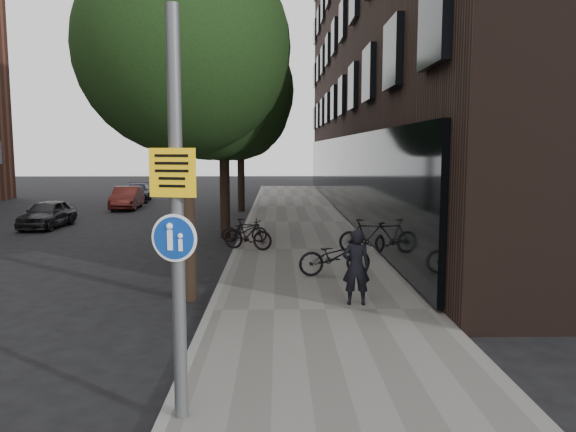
{
  "coord_description": "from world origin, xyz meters",
  "views": [
    {
      "loc": [
        -0.66,
        -7.3,
        3.23
      ],
      "look_at": [
        -0.48,
        2.97,
        2.0
      ],
      "focal_mm": 35.0,
      "sensor_mm": 36.0,
      "label": 1
    }
  ],
  "objects_px": {
    "signpost": "(177,217)",
    "parked_car_near": "(47,214)",
    "parked_bike_facade_near": "(335,256)",
    "pedestrian": "(356,267)"
  },
  "relations": [
    {
      "from": "signpost",
      "to": "parked_car_near",
      "type": "bearing_deg",
      "value": 130.33
    },
    {
      "from": "signpost",
      "to": "parked_bike_facade_near",
      "type": "xyz_separation_m",
      "value": [
        2.53,
        7.35,
        -1.88
      ]
    },
    {
      "from": "parked_bike_facade_near",
      "to": "signpost",
      "type": "bearing_deg",
      "value": 151.32
    },
    {
      "from": "parked_bike_facade_near",
      "to": "pedestrian",
      "type": "bearing_deg",
      "value": 173.75
    },
    {
      "from": "signpost",
      "to": "parked_bike_facade_near",
      "type": "bearing_deg",
      "value": 84.87
    },
    {
      "from": "parked_car_near",
      "to": "signpost",
      "type": "bearing_deg",
      "value": -60.73
    },
    {
      "from": "parked_bike_facade_near",
      "to": "parked_car_near",
      "type": "xyz_separation_m",
      "value": [
        -10.9,
        9.47,
        -0.02
      ]
    },
    {
      "from": "parked_bike_facade_near",
      "to": "parked_car_near",
      "type": "relative_size",
      "value": 0.54
    },
    {
      "from": "parked_car_near",
      "to": "parked_bike_facade_near",
      "type": "bearing_deg",
      "value": -38.15
    },
    {
      "from": "parked_bike_facade_near",
      "to": "parked_car_near",
      "type": "bearing_deg",
      "value": 39.35
    }
  ]
}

